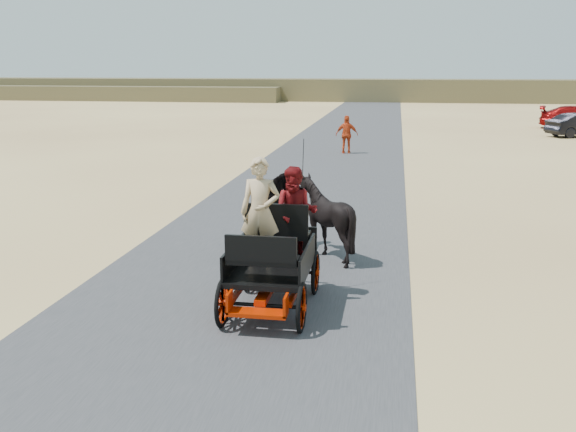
% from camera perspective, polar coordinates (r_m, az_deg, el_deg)
% --- Properties ---
extents(ground, '(140.00, 140.00, 0.00)m').
position_cam_1_polar(ground, '(12.43, -3.20, -5.31)').
color(ground, tan).
extents(road, '(6.00, 140.00, 0.01)m').
position_cam_1_polar(road, '(12.43, -3.20, -5.29)').
color(road, '#38383A').
rests_on(road, ground).
extents(ridge_far, '(140.00, 6.00, 2.40)m').
position_cam_1_polar(ridge_far, '(73.59, 7.63, 11.04)').
color(ridge_far, brown).
rests_on(ridge_far, ground).
extents(ridge_near, '(40.00, 4.00, 1.60)m').
position_cam_1_polar(ridge_near, '(76.83, -15.87, 10.45)').
color(ridge_near, brown).
rests_on(ridge_near, ground).
extents(carriage, '(1.30, 2.40, 0.72)m').
position_cam_1_polar(carriage, '(10.74, -1.42, -6.31)').
color(carriage, black).
rests_on(carriage, ground).
extents(horse_left, '(0.91, 2.01, 1.70)m').
position_cam_1_polar(horse_left, '(13.53, -1.31, -0.02)').
color(horse_left, black).
rests_on(horse_left, ground).
extents(horse_right, '(1.37, 1.54, 1.70)m').
position_cam_1_polar(horse_right, '(13.37, 3.32, -0.19)').
color(horse_right, black).
rests_on(horse_right, ground).
extents(driver_man, '(0.66, 0.43, 1.80)m').
position_cam_1_polar(driver_man, '(10.47, -2.49, 0.35)').
color(driver_man, tan).
rests_on(driver_man, carriage).
extents(passenger_woman, '(0.77, 0.60, 1.58)m').
position_cam_1_polar(passenger_woman, '(10.94, 0.68, 0.32)').
color(passenger_woman, '#660C0F').
rests_on(passenger_woman, carriage).
extents(pedestrian, '(1.03, 0.48, 1.73)m').
position_cam_1_polar(pedestrian, '(29.53, 5.25, 7.22)').
color(pedestrian, '#C53C16').
rests_on(pedestrian, ground).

